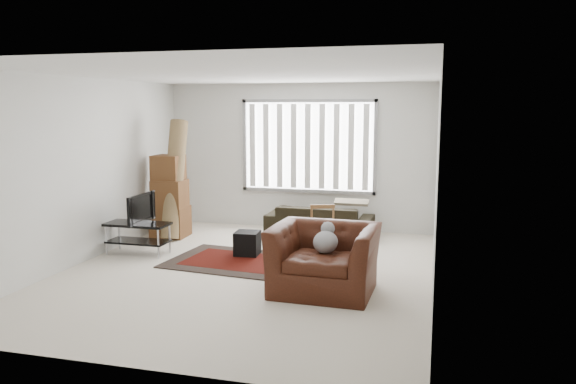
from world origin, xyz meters
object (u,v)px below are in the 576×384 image
Objects in this scene: tv_stand at (138,231)px; moving_boxes at (170,199)px; armchair at (324,254)px; side_chair at (324,228)px; sofa at (320,216)px.

tv_stand is 0.68× the size of moving_boxes.
side_chair is at bearing 103.15° from armchair.
side_chair is 0.58× the size of armchair.
tv_stand is 1.29× the size of side_chair.
sofa is at bearing 16.15° from moving_boxes.
side_chair is (2.86, -0.53, -0.25)m from moving_boxes.
sofa reaches higher than tv_stand.
sofa is at bearing 38.09° from tv_stand.
tv_stand is 0.52× the size of sofa.
armchair is at bearing -99.80° from side_chair.
tv_stand is at bearing 172.66° from side_chair.
moving_boxes reaches higher than side_chair.
armchair is at bearing -35.02° from moving_boxes.
sofa is 1.31m from side_chair.
moving_boxes is 2.92m from side_chair.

